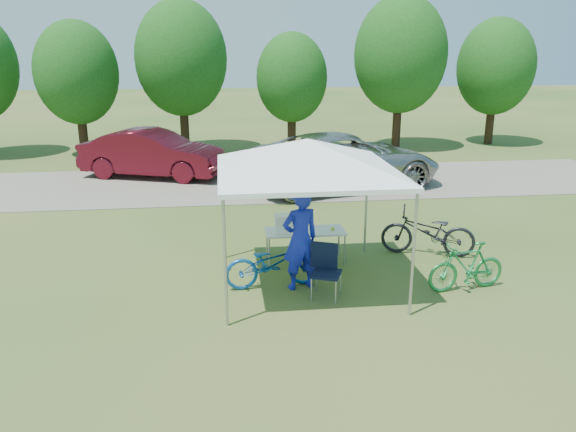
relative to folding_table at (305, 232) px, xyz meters
name	(u,v)px	position (x,y,z in m)	size (l,w,h in m)	color
ground	(306,283)	(-0.14, -1.11, -0.62)	(100.00, 100.00, 0.00)	#2D5119
gravel_strip	(269,183)	(-0.14, 6.89, -0.61)	(24.00, 5.00, 0.02)	gray
canopy	(308,143)	(-0.14, -1.11, 2.03)	(4.53, 4.53, 3.00)	#A5A5AA
treeline	(248,64)	(-0.44, 12.93, 2.91)	(24.89, 4.28, 6.30)	#382314
folding_table	(305,232)	(0.00, 0.00, 0.00)	(1.62, 0.68, 0.67)	white
folding_chair	(325,266)	(0.11, -1.67, -0.06)	(0.63, 0.66, 0.95)	black
cooler	(286,223)	(-0.39, 0.00, 0.22)	(0.48, 0.33, 0.35)	white
ice_cream_cup	(333,229)	(0.56, -0.05, 0.07)	(0.08, 0.08, 0.06)	#AEC22D
cyclist	(300,239)	(-0.29, -1.30, 0.32)	(0.69, 0.45, 1.88)	#1721BB
bike_blue	(273,263)	(-0.77, -1.20, -0.16)	(0.62, 1.78, 0.94)	#114F99
bike_green	(466,266)	(2.69, -1.75, -0.17)	(0.43, 1.51, 0.91)	#1B793C
bike_dark	(428,232)	(2.62, 0.04, -0.11)	(0.68, 1.95, 1.02)	black
minivan	(344,160)	(2.14, 6.13, 0.24)	(2.80, 6.06, 1.69)	#A1A09D
sedan	(153,153)	(-3.93, 8.23, 0.18)	(1.67, 4.78, 1.57)	#510D18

